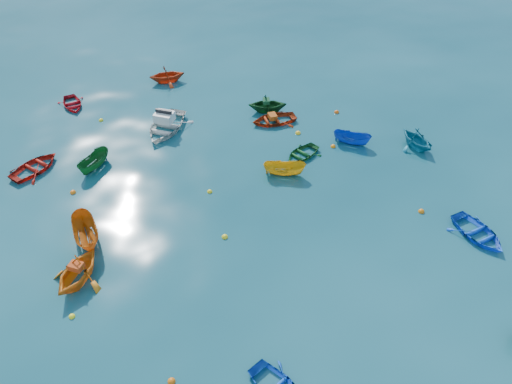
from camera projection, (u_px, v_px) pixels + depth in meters
ground at (307, 252)px, 25.35m from camera, size 160.00×160.00×0.00m
dinghy_blue_se at (477, 236)px, 26.22m from camera, size 2.51×3.35×0.66m
dinghy_orange_w at (80, 280)px, 23.96m from camera, size 3.97×3.92×1.58m
sampan_yellow_mid at (284, 174)px, 30.23m from camera, size 2.64×2.30×0.99m
dinghy_green_e at (302, 156)px, 31.66m from camera, size 2.98×2.43×0.54m
dinghy_cyan_se at (415, 146)px, 32.45m from camera, size 2.47×2.80×1.38m
dinghy_red_nw at (36, 170)px, 30.56m from camera, size 3.85×3.40×0.66m
sampan_orange_n at (89, 241)px, 25.96m from camera, size 1.62×3.36×1.25m
dinghy_green_n at (267, 112)px, 35.76m from camera, size 3.49×3.35×1.42m
dinghy_red_ne at (274, 122)px, 34.70m from camera, size 3.58×2.93×0.65m
sampan_blue_far at (351, 143)px, 32.73m from camera, size 2.27×2.51×0.96m
dinghy_red_far at (73, 106)px, 36.36m from camera, size 2.13×2.82×0.55m
dinghy_orange_far at (168, 82)px, 39.16m from camera, size 3.23×2.97×1.42m
sampan_green_far at (96, 168)px, 30.72m from camera, size 2.72×2.32×1.02m
motorboat_white at (166, 130)px, 33.96m from camera, size 5.11×5.00×1.47m
tarp_orange_a at (76, 266)px, 23.39m from camera, size 0.78×0.80×0.31m
tarp_green_b at (266, 101)px, 35.20m from camera, size 0.72×0.78×0.30m
tarp_orange_b at (272, 116)px, 34.36m from camera, size 0.66×0.78×0.33m
buoy_or_a at (172, 382)px, 19.98m from camera, size 0.33×0.33×0.33m
buoy_ye_a at (225, 237)px, 26.16m from camera, size 0.34×0.34×0.34m
buoy_or_b at (421, 212)px, 27.66m from camera, size 0.35×0.35×0.35m
buoy_ye_b at (72, 317)px, 22.35m from camera, size 0.29×0.29×0.29m
buoy_or_c at (73, 193)px, 28.91m from camera, size 0.34×0.34×0.34m
buoy_ye_c at (210, 192)px, 28.96m from camera, size 0.30×0.30×0.30m
buoy_or_d at (333, 147)px, 32.43m from camera, size 0.34×0.34×0.34m
buoy_ye_d at (101, 121)px, 34.85m from camera, size 0.31×0.31×0.31m
buoy_or_e at (337, 113)px, 35.67m from camera, size 0.36×0.36×0.36m
buoy_ye_e at (298, 133)px, 33.62m from camera, size 0.37×0.37×0.37m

